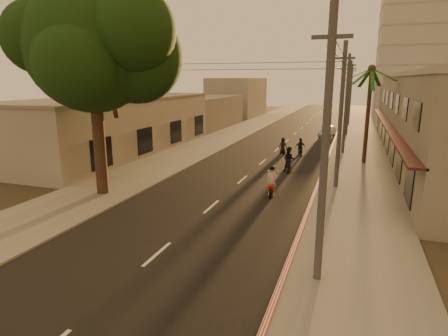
{
  "coord_description": "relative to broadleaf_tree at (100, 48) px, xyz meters",
  "views": [
    {
      "loc": [
        7.0,
        -16.03,
        6.77
      ],
      "look_at": [
        -0.3,
        4.98,
        1.49
      ],
      "focal_mm": 30.0,
      "sensor_mm": 36.0,
      "label": 1
    }
  ],
  "objects": [
    {
      "name": "left_building",
      "position": [
        -7.37,
        11.86,
        -5.88
      ],
      "size": [
        8.2,
        24.2,
        5.2
      ],
      "color": "#A29B92",
      "rests_on": "ground"
    },
    {
      "name": "scooter_red",
      "position": [
        9.26,
        3.01,
        -7.67
      ],
      "size": [
        0.77,
        1.87,
        1.84
      ],
      "rotation": [
        0.0,
        0.0,
        0.1
      ],
      "color": "black",
      "rests_on": "ground"
    },
    {
      "name": "sidewalk_right",
      "position": [
        14.11,
        17.86,
        -8.42
      ],
      "size": [
        5.0,
        140.0,
        0.12
      ],
      "primitive_type": "cube",
      "color": "slate",
      "rests_on": "ground"
    },
    {
      "name": "ground",
      "position": [
        6.61,
        -2.14,
        -8.48
      ],
      "size": [
        160.0,
        160.0,
        0.0
      ],
      "primitive_type": "plane",
      "color": "#383023",
      "rests_on": "ground"
    },
    {
      "name": "filler_left_near",
      "position": [
        -7.39,
        31.86,
        -6.28
      ],
      "size": [
        8.0,
        14.0,
        4.4
      ],
      "primitive_type": "cube",
      "color": "#A29B92",
      "rests_on": "ground"
    },
    {
      "name": "utility_poles",
      "position": [
        12.81,
        17.86,
        -1.94
      ],
      "size": [
        1.2,
        48.26,
        9.0
      ],
      "color": "#38383A",
      "rests_on": "ground"
    },
    {
      "name": "broadleaf_tree",
      "position": [
        0.0,
        0.0,
        0.0
      ],
      "size": [
        9.6,
        8.7,
        12.1
      ],
      "color": "black",
      "rests_on": "ground"
    },
    {
      "name": "road",
      "position": [
        6.61,
        17.86,
        -8.47
      ],
      "size": [
        10.0,
        140.0,
        0.02
      ],
      "primitive_type": "cube",
      "color": "black",
      "rests_on": "ground"
    },
    {
      "name": "scooter_mid_a",
      "position": [
        9.23,
        9.26,
        -7.6
      ],
      "size": [
        1.07,
        1.97,
        1.94
      ],
      "rotation": [
        0.0,
        0.0,
        0.13
      ],
      "color": "black",
      "rests_on": "ground"
    },
    {
      "name": "filler_left_far",
      "position": [
        -7.39,
        49.86,
        -4.98
      ],
      "size": [
        8.0,
        14.0,
        7.0
      ],
      "primitive_type": "cube",
      "color": "#A29B92",
      "rests_on": "ground"
    },
    {
      "name": "sidewalk_left",
      "position": [
        -0.89,
        17.86,
        -8.42
      ],
      "size": [
        5.0,
        140.0,
        0.12
      ],
      "primitive_type": "cube",
      "color": "slate",
      "rests_on": "ground"
    },
    {
      "name": "filler_right",
      "position": [
        20.61,
        42.86,
        -5.48
      ],
      "size": [
        8.0,
        14.0,
        6.0
      ],
      "primitive_type": "cube",
      "color": "#A29B92",
      "rests_on": "ground"
    },
    {
      "name": "scooter_far_a",
      "position": [
        7.58,
        15.74,
        -7.75
      ],
      "size": [
        1.02,
        1.58,
        1.6
      ],
      "rotation": [
        0.0,
        0.0,
        0.31
      ],
      "color": "black",
      "rests_on": "ground"
    },
    {
      "name": "distant_tower",
      "position": [
        22.61,
        53.86,
        5.52
      ],
      "size": [
        12.1,
        12.1,
        28.0
      ],
      "color": "#B7B5B2",
      "rests_on": "ground"
    },
    {
      "name": "scooter_mid_b",
      "position": [
        9.19,
        15.63,
        -7.73
      ],
      "size": [
        1.11,
        1.64,
        1.65
      ],
      "rotation": [
        0.0,
        0.0,
        0.27
      ],
      "color": "black",
      "rests_on": "ground"
    },
    {
      "name": "parked_car",
      "position": [
        10.66,
        28.17,
        -7.83
      ],
      "size": [
        2.41,
        4.26,
        1.28
      ],
      "primitive_type": "imported",
      "rotation": [
        0.0,
        0.0,
        -0.14
      ],
      "color": "#93959A",
      "rests_on": "ground"
    },
    {
      "name": "palm_tree",
      "position": [
        14.61,
        13.86,
        -1.33
      ],
      "size": [
        5.0,
        5.0,
        8.2
      ],
      "color": "black",
      "rests_on": "ground"
    },
    {
      "name": "shophouse_row",
      "position": [
        20.57,
        15.86,
        -4.83
      ],
      "size": [
        8.8,
        34.2,
        7.3
      ],
      "color": "gray",
      "rests_on": "ground"
    },
    {
      "name": "curb_stripe",
      "position": [
        11.71,
        12.86,
        -8.38
      ],
      "size": [
        0.2,
        60.0,
        0.2
      ],
      "primitive_type": "cube",
      "color": "red",
      "rests_on": "ground"
    }
  ]
}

